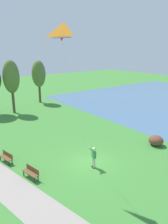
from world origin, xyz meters
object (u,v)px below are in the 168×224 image
tree_horizon_far (11,77)px  lakeside_shrub (156,140)px  flying_kite (64,32)px  park_bench_far_walkway (7,157)px  person_kite_flyer (94,156)px  tree_behind_path (39,74)px  park_bench_near_walkway (31,172)px

tree_horizon_far → lakeside_shrub: tree_horizon_far is taller
flying_kite → park_bench_far_walkway: bearing=125.3°
tree_horizon_far → person_kite_flyer: bearing=-91.3°
flying_kite → lakeside_shrub: size_ratio=6.12×
person_kite_flyer → tree_behind_path: (6.41, 22.73, 3.89)m
person_kite_flyer → flying_kite: (-2.11, 0.56, 9.11)m
tree_horizon_far → lakeside_shrub: (7.11, -19.53, -4.72)m
park_bench_near_walkway → lakeside_shrub: bearing=-9.4°
tree_horizon_far → tree_behind_path: tree_horizon_far is taller
park_bench_near_walkway → park_bench_far_walkway: size_ratio=1.00×
flying_kite → park_bench_near_walkway: size_ratio=5.77×
park_bench_near_walkway → lakeside_shrub: size_ratio=1.06×
flying_kite → lakeside_shrub: (9.66, -0.98, -9.66)m
flying_kite → park_bench_near_walkway: flying_kite is taller
park_bench_near_walkway → tree_horizon_far: 18.83m
person_kite_flyer → park_bench_near_walkway: 4.87m
tree_horizon_far → lakeside_shrub: size_ratio=5.22×
tree_behind_path → park_bench_near_walkway: bearing=-117.4°
park_bench_near_walkway → park_bench_far_walkway: same height
flying_kite → person_kite_flyer: bearing=-14.9°
person_kite_flyer → tree_horizon_far: bearing=88.7°
flying_kite → tree_horizon_far: bearing=82.2°
person_kite_flyer → flying_kite: bearing=165.1°
person_kite_flyer → flying_kite: flying_kite is taller
tree_behind_path → lakeside_shrub: 23.60m
person_kite_flyer → lakeside_shrub: person_kite_flyer is taller
lakeside_shrub → tree_behind_path: bearing=92.8°
flying_kite → park_bench_far_walkway: (-3.15, 4.45, -9.65)m
person_kite_flyer → flying_kite: 9.37m
flying_kite → lakeside_shrub: flying_kite is taller
tree_horizon_far → tree_behind_path: size_ratio=1.05×
park_bench_far_walkway → lakeside_shrub: 13.92m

